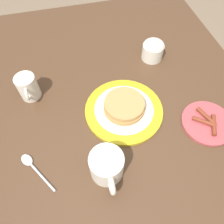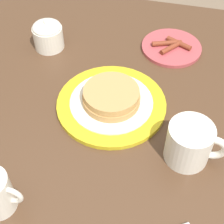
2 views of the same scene
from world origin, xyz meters
The scene contains 5 objects.
dining_table centered at (0.00, 0.00, 0.65)m, with size 1.37×0.97×0.77m.
pancake_plate centered at (0.00, -0.01, 0.79)m, with size 0.27×0.27×0.05m.
side_plate_bacon centered at (0.11, 0.24, 0.78)m, with size 0.17×0.17×0.02m.
coffee_mug centered at (0.19, -0.12, 0.82)m, with size 0.13×0.09×0.09m.
sugar_bowl centered at (-0.23, 0.17, 0.81)m, with size 0.08×0.08×0.09m.
Camera 2 is at (0.13, -0.56, 1.39)m, focal length 55.00 mm.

